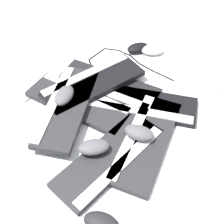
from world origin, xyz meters
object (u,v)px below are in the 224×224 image
(keyboard_0, at_px, (146,141))
(mouse_4, at_px, (152,50))
(keyboard_3, at_px, (79,102))
(mouse_1, at_px, (138,48))
(keyboard_6, at_px, (93,83))
(mouse_0, at_px, (64,95))
(keyboard_2, at_px, (108,86))
(mouse_2, at_px, (139,133))
(keyboard_4, at_px, (110,158))
(keyboard_1, at_px, (142,104))
(mouse_5, at_px, (94,147))
(mouse_3, at_px, (101,222))
(keyboard_5, at_px, (67,106))

(keyboard_0, distance_m, mouse_4, 0.55)
(keyboard_3, distance_m, mouse_1, 0.45)
(keyboard_3, xyz_separation_m, keyboard_6, (-0.01, 0.10, 0.03))
(mouse_0, bearing_deg, keyboard_3, -44.18)
(mouse_4, bearing_deg, keyboard_0, -95.78)
(keyboard_2, relative_size, mouse_2, 4.19)
(keyboard_2, distance_m, mouse_1, 0.30)
(keyboard_3, bearing_deg, keyboard_4, -25.48)
(keyboard_1, distance_m, mouse_1, 0.37)
(keyboard_1, distance_m, mouse_5, 0.31)
(keyboard_1, distance_m, keyboard_4, 0.29)
(keyboard_1, height_order, keyboard_2, same)
(keyboard_1, bearing_deg, keyboard_6, -165.57)
(mouse_3, bearing_deg, keyboard_5, 125.48)
(mouse_2, xyz_separation_m, mouse_5, (-0.09, -0.15, 0.00))
(mouse_1, height_order, mouse_2, mouse_2)
(keyboard_3, distance_m, mouse_0, 0.09)
(keyboard_4, xyz_separation_m, mouse_1, (-0.30, 0.58, 0.01))
(mouse_0, relative_size, mouse_5, 1.00)
(keyboard_3, xyz_separation_m, keyboard_5, (0.00, -0.06, 0.03))
(mouse_2, bearing_deg, mouse_1, 109.01)
(keyboard_2, relative_size, keyboard_4, 1.03)
(mouse_2, relative_size, mouse_5, 1.00)
(keyboard_1, bearing_deg, keyboard_2, -179.45)
(mouse_3, bearing_deg, keyboard_4, 102.05)
(keyboard_2, bearing_deg, mouse_3, -52.59)
(keyboard_2, bearing_deg, mouse_1, 100.78)
(keyboard_4, height_order, mouse_1, mouse_1)
(mouse_4, xyz_separation_m, mouse_5, (0.17, -0.63, 0.03))
(keyboard_2, distance_m, mouse_2, 0.31)
(mouse_2, bearing_deg, keyboard_6, 145.22)
(keyboard_1, height_order, mouse_0, mouse_0)
(keyboard_5, xyz_separation_m, mouse_0, (-0.02, 0.01, 0.04))
(keyboard_2, height_order, keyboard_3, same)
(mouse_1, relative_size, mouse_2, 1.00)
(mouse_1, xyz_separation_m, mouse_3, (0.42, -0.78, 0.00))
(keyboard_5, bearing_deg, mouse_1, 92.76)
(keyboard_1, bearing_deg, mouse_0, -138.04)
(keyboard_3, height_order, mouse_1, mouse_1)
(mouse_0, bearing_deg, mouse_3, -144.34)
(keyboard_6, distance_m, mouse_1, 0.35)
(keyboard_2, height_order, mouse_0, mouse_0)
(keyboard_5, xyz_separation_m, keyboard_6, (-0.01, 0.16, 0.00))
(keyboard_1, xyz_separation_m, mouse_1, (-0.23, 0.29, 0.01))
(mouse_0, xyz_separation_m, mouse_5, (0.24, -0.10, -0.03))
(keyboard_4, distance_m, mouse_4, 0.65)
(keyboard_6, relative_size, mouse_3, 4.22)
(keyboard_5, bearing_deg, keyboard_1, 46.56)
(keyboard_0, relative_size, mouse_4, 4.22)
(mouse_4, distance_m, mouse_5, 0.65)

